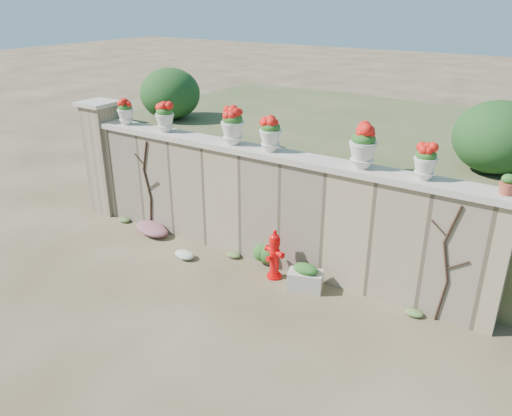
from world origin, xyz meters
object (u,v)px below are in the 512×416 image
Objects in this scene: planter_box at (305,278)px; terracotta_pot at (508,185)px; urn_pot_0 at (125,112)px; fire_hydrant at (274,254)px.

terracotta_pot is at bearing -6.56° from planter_box.
planter_box is at bearing -168.39° from terracotta_pot.
fire_hydrant is at bearing -7.34° from urn_pot_0.
planter_box is (0.63, -0.04, -0.24)m from fire_hydrant.
urn_pot_0 reaches higher than planter_box.
urn_pot_0 reaches higher than fire_hydrant.
urn_pot_0 is at bearing 154.94° from planter_box.
planter_box is 2.36× the size of terracotta_pot.
planter_box is at bearing 11.84° from fire_hydrant.
urn_pot_0 is at bearing -171.45° from fire_hydrant.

